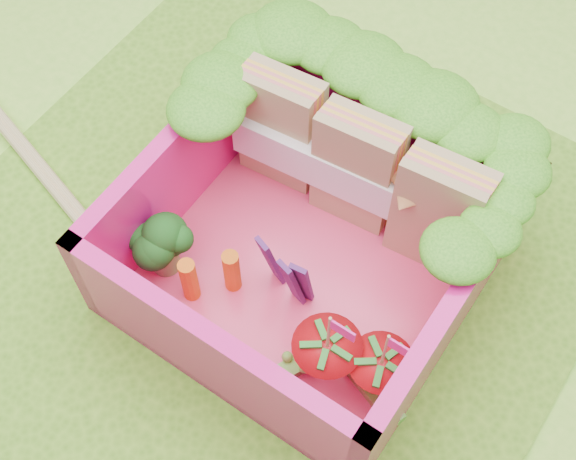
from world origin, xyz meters
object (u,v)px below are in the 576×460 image
(strawberry_left, at_px, (326,358))
(strawberry_right, at_px, (379,374))
(chopsticks, at_px, (38,165))
(bento_box, at_px, (309,239))
(broccoli, at_px, (161,242))
(sandwich_stack, at_px, (358,170))

(strawberry_left, height_order, strawberry_right, strawberry_left)
(chopsticks, bearing_deg, strawberry_left, -3.47)
(bento_box, height_order, broccoli, bento_box)
(strawberry_right, bearing_deg, chopsticks, 178.83)
(broccoli, relative_size, strawberry_right, 0.65)
(strawberry_left, bearing_deg, chopsticks, 176.53)
(broccoli, bearing_deg, sandwich_stack, 53.62)
(bento_box, distance_m, sandwich_stack, 0.35)
(strawberry_left, xyz_separation_m, strawberry_right, (0.19, 0.06, -0.01))
(strawberry_right, bearing_deg, strawberry_left, -162.50)
(chopsticks, bearing_deg, strawberry_right, -1.17)
(broccoli, bearing_deg, bento_box, 33.66)
(sandwich_stack, bearing_deg, chopsticks, -155.49)
(broccoli, bearing_deg, strawberry_left, -1.45)
(strawberry_left, relative_size, strawberry_right, 1.03)
(strawberry_right, bearing_deg, bento_box, 150.27)
(sandwich_stack, distance_m, strawberry_right, 0.82)
(strawberry_left, bearing_deg, bento_box, 131.57)
(strawberry_right, relative_size, chopsticks, 0.20)
(bento_box, height_order, strawberry_right, bento_box)
(sandwich_stack, height_order, broccoli, sandwich_stack)
(broccoli, relative_size, chopsticks, 0.13)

